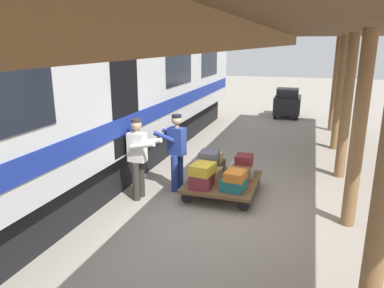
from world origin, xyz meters
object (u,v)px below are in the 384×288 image
(train_car, at_px, (63,96))
(porter_in_overalls, at_px, (176,150))
(suitcase_maroon_trunk, at_px, (244,160))
(porter_by_door, at_px, (138,156))
(suitcase_cream_canvas, at_px, (208,173))
(baggage_tug, at_px, (287,103))
(suitcase_brown_leather, at_px, (238,176))
(suitcase_olive_duffel, at_px, (214,166))
(suitcase_orange_carryall, at_px, (235,175))
(suitcase_yellow_case, at_px, (203,169))
(suitcase_teal_softside, at_px, (233,184))
(suitcase_navy_fabric, at_px, (208,163))
(luggage_cart, at_px, (223,182))
(suitcase_burgundy_valise, at_px, (202,180))
(suitcase_gray_aluminum, at_px, (242,170))
(suitcase_slate_roller, at_px, (209,155))
(suitcase_tan_vintage, at_px, (214,157))

(train_car, xyz_separation_m, porter_in_overalls, (-2.36, -0.58, -1.14))
(suitcase_maroon_trunk, bearing_deg, porter_by_door, 32.33)
(suitcase_cream_canvas, bearing_deg, baggage_tug, -96.32)
(suitcase_brown_leather, bearing_deg, suitcase_olive_duffel, -35.72)
(suitcase_brown_leather, distance_m, porter_in_overalls, 1.44)
(suitcase_orange_carryall, height_order, porter_by_door, porter_by_door)
(suitcase_cream_canvas, distance_m, suitcase_orange_carryall, 0.88)
(suitcase_olive_duffel, bearing_deg, suitcase_cream_canvas, 90.00)
(suitcase_yellow_case, bearing_deg, porter_by_door, 11.75)
(suitcase_teal_softside, relative_size, suitcase_maroon_trunk, 1.12)
(suitcase_yellow_case, bearing_deg, train_car, 2.76)
(suitcase_navy_fabric, bearing_deg, suitcase_orange_carryall, 143.30)
(luggage_cart, bearing_deg, suitcase_cream_canvas, 0.00)
(suitcase_burgundy_valise, bearing_deg, suitcase_maroon_trunk, -126.23)
(suitcase_gray_aluminum, relative_size, suitcase_maroon_trunk, 1.41)
(suitcase_slate_roller, bearing_deg, suitcase_navy_fabric, -29.95)
(train_car, xyz_separation_m, suitcase_burgundy_valise, (-3.07, -0.18, -1.60))
(suitcase_navy_fabric, xyz_separation_m, porter_by_door, (1.26, 0.80, 0.27))
(suitcase_slate_roller, xyz_separation_m, suitcase_yellow_case, (-0.01, 0.51, -0.14))
(suitcase_gray_aluminum, relative_size, suitcase_olive_duffel, 1.17)
(suitcase_tan_vintage, xyz_separation_m, porter_in_overalls, (0.71, 0.51, 0.25))
(suitcase_cream_canvas, bearing_deg, luggage_cart, -180.00)
(suitcase_orange_carryall, height_order, suitcase_maroon_trunk, suitcase_maroon_trunk)
(luggage_cart, height_order, suitcase_olive_duffel, suitcase_olive_duffel)
(suitcase_burgundy_valise, relative_size, suitcase_yellow_case, 1.15)
(suitcase_teal_softside, distance_m, suitcase_navy_fabric, 0.86)
(suitcase_cream_canvas, distance_m, suitcase_brown_leather, 0.66)
(suitcase_maroon_trunk, bearing_deg, luggage_cart, 52.40)
(train_car, height_order, suitcase_orange_carryall, train_car)
(suitcase_orange_carryall, bearing_deg, suitcase_navy_fabric, -36.70)
(luggage_cart, relative_size, suitcase_brown_leather, 2.76)
(suitcase_tan_vintage, relative_size, baggage_tug, 0.22)
(suitcase_gray_aluminum, bearing_deg, suitcase_yellow_case, 56.98)
(suitcase_burgundy_valise, height_order, suitcase_orange_carryall, suitcase_orange_carryall)
(suitcase_teal_softside, xyz_separation_m, suitcase_slate_roller, (0.64, -0.48, 0.42))
(suitcase_orange_carryall, distance_m, porter_by_door, 2.01)
(suitcase_orange_carryall, bearing_deg, suitcase_gray_aluminum, -87.69)
(train_car, height_order, suitcase_olive_duffel, train_car)
(suitcase_olive_duffel, relative_size, suitcase_orange_carryall, 1.09)
(luggage_cart, xyz_separation_m, suitcase_slate_roller, (0.31, -0.01, 0.58))
(suitcase_gray_aluminum, xyz_separation_m, porter_by_door, (1.93, 1.24, 0.49))
(suitcase_navy_fabric, relative_size, porter_in_overalls, 0.23)
(luggage_cart, xyz_separation_m, suitcase_yellow_case, (0.31, 0.50, 0.43))
(suitcase_cream_canvas, height_order, porter_by_door, porter_by_door)
(suitcase_maroon_trunk, bearing_deg, suitcase_brown_leather, 85.59)
(suitcase_navy_fabric, distance_m, suitcase_tan_vintage, 0.40)
(suitcase_maroon_trunk, bearing_deg, suitcase_gray_aluminum, 2.29)
(luggage_cart, distance_m, porter_by_door, 1.90)
(suitcase_cream_canvas, relative_size, suitcase_maroon_trunk, 1.28)
(suitcase_navy_fabric, xyz_separation_m, suitcase_tan_vintage, (-0.02, -0.40, 0.02))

